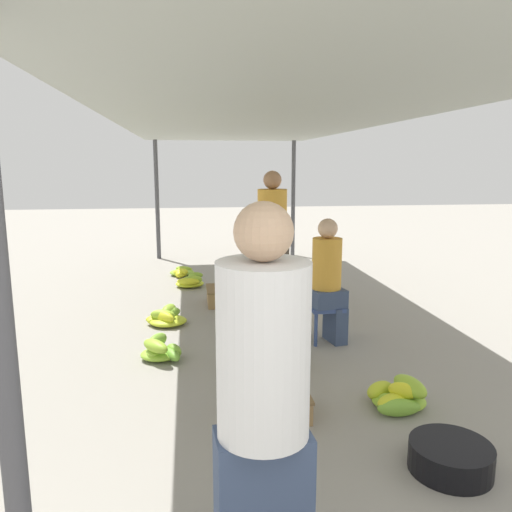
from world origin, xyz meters
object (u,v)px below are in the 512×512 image
shopper_walking_mid (272,238)px  banana_pile_right_1 (282,264)px  stool (326,312)px  banana_pile_left_0 (161,350)px  banana_pile_left_1 (165,317)px  crate_far (227,296)px  crate_near (270,357)px  banana_pile_left_2 (190,282)px  banana_pile_right_0 (397,397)px  basin_black (450,457)px  banana_pile_left_3 (182,272)px  vendor_foreground (263,411)px  crate_mid (279,402)px  vendor_seated (328,279)px

shopper_walking_mid → banana_pile_right_1: bearing=76.1°
stool → banana_pile_left_0: bearing=-170.6°
banana_pile_left_1 → crate_far: (0.78, 0.75, 0.03)m
crate_near → banana_pile_left_2: bearing=102.6°
stool → banana_pile_right_0: (0.15, -1.50, -0.22)m
basin_black → banana_pile_left_3: (-1.65, 5.59, -0.02)m
stool → basin_black: stool is taller
basin_black → banana_pile_left_0: (-1.81, 2.00, 0.00)m
basin_black → banana_pile_right_1: (0.13, 6.06, -0.03)m
basin_black → banana_pile_left_0: 2.70m
basin_black → stool: bearing=93.5°
banana_pile_left_3 → banana_pile_right_1: size_ratio=0.88×
vendor_foreground → banana_pile_left_2: bearing=92.7°
crate_near → shopper_walking_mid: size_ratio=0.22×
banana_pile_right_0 → banana_pile_right_1: (0.12, 5.28, -0.03)m
basin_black → banana_pile_left_1: banana_pile_left_1 is taller
stool → banana_pile_left_0: stool is taller
banana_pile_left_1 → crate_near: (1.00, -1.40, 0.02)m
vendor_foreground → crate_near: size_ratio=4.32×
banana_pile_left_0 → banana_pile_right_1: size_ratio=0.83×
crate_mid → shopper_walking_mid: size_ratio=0.25×
stool → crate_mid: 1.66m
crate_far → banana_pile_left_3: bearing=109.1°
vendor_seated → basin_black: bearing=-86.9°
banana_pile_left_2 → banana_pile_left_3: 0.81m
basin_black → banana_pile_right_0: size_ratio=1.07×
vendor_foreground → banana_pile_right_0: bearing=50.9°
vendor_foreground → shopper_walking_mid: (0.78, 4.40, 0.03)m
banana_pile_right_1 → shopper_walking_mid: bearing=-103.9°
banana_pile_left_0 → banana_pile_left_3: 3.59m
stool → vendor_seated: 0.35m
vendor_foreground → banana_pile_left_1: (-0.57, 3.85, -0.80)m
banana_pile_left_0 → crate_far: bearing=67.2°
banana_pile_left_3 → crate_near: bearing=-78.1°
shopper_walking_mid → banana_pile_left_3: bearing=120.9°
banana_pile_left_2 → crate_mid: (0.62, -3.96, 0.00)m
vendor_foreground → crate_mid: bearing=77.3°
banana_pile_left_1 → banana_pile_right_0: size_ratio=1.12×
banana_pile_right_0 → crate_near: size_ratio=1.18×
vendor_seated → banana_pile_right_1: size_ratio=2.22×
stool → banana_pile_left_3: bearing=114.6°
vendor_foreground → banana_pile_left_2: (-0.26, 5.56, -0.79)m
stool → banana_pile_right_1: bearing=86.0°
basin_black → banana_pile_right_0: (0.01, 0.79, 0.00)m
banana_pile_left_1 → banana_pile_left_3: 2.51m
banana_pile_left_1 → banana_pile_left_3: size_ratio=1.01×
banana_pile_left_0 → crate_mid: banana_pile_left_0 is taller
vendor_foreground → banana_pile_right_1: 7.02m
vendor_seated → crate_mid: size_ratio=2.95×
banana_pile_left_3 → crate_far: 1.86m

